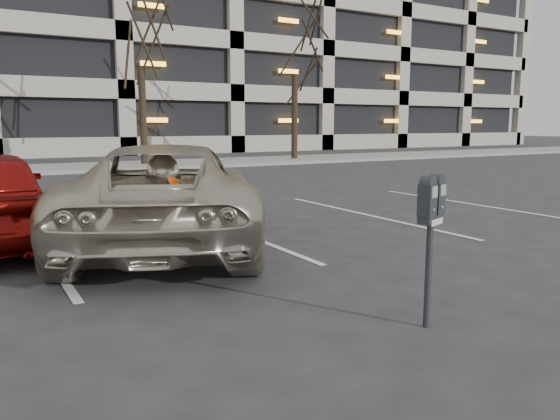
# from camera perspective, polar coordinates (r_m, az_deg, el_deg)

# --- Properties ---
(ground) EXTENTS (140.00, 140.00, 0.00)m
(ground) POSITION_cam_1_polar(r_m,az_deg,el_deg) (6.19, -7.82, -6.85)
(ground) COLOR #28282B
(ground) RESTS_ON ground
(sidewalk) EXTENTS (80.00, 4.00, 0.12)m
(sidewalk) POSITION_cam_1_polar(r_m,az_deg,el_deg) (21.70, -24.15, 3.91)
(sidewalk) COLOR gray
(sidewalk) RESTS_ON ground
(stall_lines) EXTENTS (16.90, 5.20, 0.00)m
(stall_lines) POSITION_cam_1_polar(r_m,az_deg,el_deg) (8.04, -23.50, -3.79)
(stall_lines) COLOR silver
(stall_lines) RESTS_ON ground
(parking_garage) EXTENTS (52.00, 20.00, 19.00)m
(parking_garage) POSITION_cam_1_polar(r_m,az_deg,el_deg) (42.54, -10.63, 19.09)
(parking_garage) COLOR black
(parking_garage) RESTS_ON ground
(tree_c) EXTENTS (3.78, 3.78, 8.58)m
(tree_c) POSITION_cam_1_polar(r_m,az_deg,el_deg) (22.86, -14.56, 20.11)
(tree_c) COLOR black
(tree_c) RESTS_ON ground
(tree_d) EXTENTS (3.83, 3.83, 8.69)m
(tree_d) POSITION_cam_1_polar(r_m,az_deg,el_deg) (25.68, 1.56, 19.29)
(tree_d) COLOR black
(tree_d) RESTS_ON ground
(parking_meter) EXTENTS (0.34, 0.23, 1.25)m
(parking_meter) POSITION_cam_1_polar(r_m,az_deg,el_deg) (4.58, 15.51, -0.40)
(parking_meter) COLOR black
(parking_meter) RESTS_ON ground
(suv_silver) EXTENTS (4.11, 5.58, 1.42)m
(suv_silver) POSITION_cam_1_polar(r_m,az_deg,el_deg) (7.79, -11.79, 1.60)
(suv_silver) COLOR beige
(suv_silver) RESTS_ON ground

